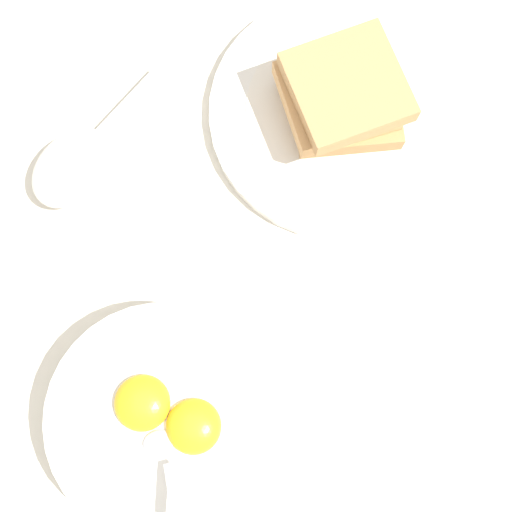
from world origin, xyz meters
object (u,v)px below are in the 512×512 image
at_px(toast_sandwich, 344,97).
at_px(egg_bowl, 163,417).
at_px(toast_plate, 339,114).
at_px(soup_spoon, 81,160).

bearing_deg(toast_sandwich, egg_bowl, -124.16).
distance_m(egg_bowl, toast_plate, 0.30).
distance_m(egg_bowl, toast_sandwich, 0.30).
bearing_deg(toast_plate, toast_sandwich, -139.43).
distance_m(toast_plate, soup_spoon, 0.23).
distance_m(toast_sandwich, soup_spoon, 0.23).
xyz_separation_m(toast_plate, soup_spoon, (-0.23, -0.03, 0.01)).
height_order(toast_plate, soup_spoon, soup_spoon).
bearing_deg(soup_spoon, toast_sandwich, 6.81).
xyz_separation_m(toast_plate, toast_sandwich, (-0.00, -0.00, 0.04)).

